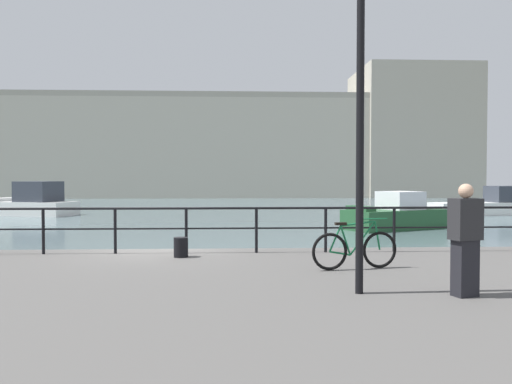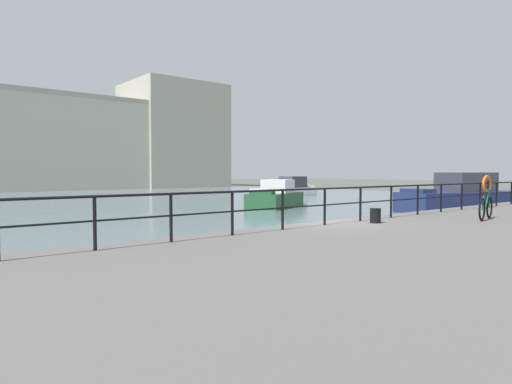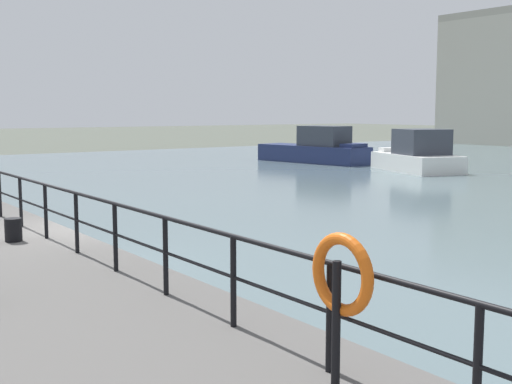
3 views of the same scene
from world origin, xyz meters
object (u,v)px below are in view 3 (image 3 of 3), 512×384
object	(u,v)px
mooring_bollard	(13,230)
life_ring_stand	(341,280)
moored_green_narrowboat	(316,149)
moored_red_daysailer	(418,155)

from	to	relation	value
mooring_bollard	life_ring_stand	distance (m)	8.63
moored_green_narrowboat	moored_red_daysailer	bearing A→B (deg)	-4.64
moored_red_daysailer	mooring_bollard	xyz separation A→B (m)	(12.73, -25.88, 0.26)
moored_green_narrowboat	life_ring_stand	xyz separation A→B (m)	(29.52, -24.89, 1.03)
moored_red_daysailer	moored_green_narrowboat	xyz separation A→B (m)	(-8.21, -0.53, -0.01)
moored_red_daysailer	moored_green_narrowboat	world-z (taller)	moored_green_narrowboat
moored_red_daysailer	life_ring_stand	xyz separation A→B (m)	(21.31, -25.42, 1.01)
moored_red_daysailer	moored_green_narrowboat	bearing A→B (deg)	21.34
mooring_bollard	moored_green_narrowboat	bearing A→B (deg)	129.54
mooring_bollard	moored_red_daysailer	bearing A→B (deg)	116.19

